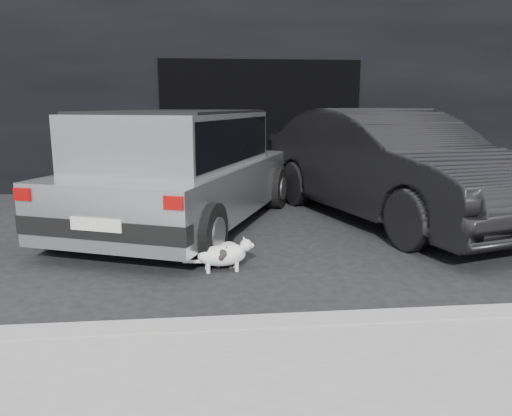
{
  "coord_description": "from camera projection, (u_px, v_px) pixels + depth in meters",
  "views": [
    {
      "loc": [
        -0.15,
        -6.11,
        1.73
      ],
      "look_at": [
        0.4,
        -0.83,
        0.63
      ],
      "focal_mm": 35.0,
      "sensor_mm": 36.0,
      "label": 1
    }
  ],
  "objects": [
    {
      "name": "curb",
      "position": [
        356.0,
        324.0,
        3.88
      ],
      "size": [
        18.0,
        0.25,
        0.12
      ],
      "primitive_type": "cube",
      "color": "gray",
      "rests_on": "ground"
    },
    {
      "name": "cat_white",
      "position": [
        225.0,
        254.0,
        5.28
      ],
      "size": [
        0.76,
        0.3,
        0.36
      ],
      "rotation": [
        0.0,
        0.0,
        -1.48
      ],
      "color": "white",
      "rests_on": "ground"
    },
    {
      "name": "garage_opening",
      "position": [
        261.0,
        126.0,
        10.04
      ],
      "size": [
        4.0,
        0.1,
        2.6
      ],
      "primitive_type": "cube",
      "color": "black",
      "rests_on": "ground"
    },
    {
      "name": "second_car",
      "position": [
        389.0,
        165.0,
        7.47
      ],
      "size": [
        3.16,
        5.38,
        1.68
      ],
      "primitive_type": "imported",
      "rotation": [
        0.0,
        0.0,
        0.29
      ],
      "color": "black",
      "rests_on": "ground"
    },
    {
      "name": "cat_siamese",
      "position": [
        226.0,
        254.0,
        5.46
      ],
      "size": [
        0.39,
        0.83,
        0.29
      ],
      "rotation": [
        0.0,
        0.0,
        2.93
      ],
      "color": "beige",
      "rests_on": "ground"
    },
    {
      "name": "ground",
      "position": [
        218.0,
        244.0,
        6.32
      ],
      "size": [
        80.0,
        80.0,
        0.0
      ],
      "primitive_type": "plane",
      "color": "black",
      "rests_on": "ground"
    },
    {
      "name": "building_facade",
      "position": [
        251.0,
        71.0,
        11.76
      ],
      "size": [
        34.0,
        4.0,
        5.0
      ],
      "primitive_type": "cube",
      "color": "black",
      "rests_on": "ground"
    },
    {
      "name": "silver_hatchback",
      "position": [
        181.0,
        164.0,
        7.03
      ],
      "size": [
        3.53,
        4.9,
        1.65
      ],
      "rotation": [
        0.0,
        0.0,
        -0.38
      ],
      "color": "#A2A4A7",
      "rests_on": "ground"
    }
  ]
}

